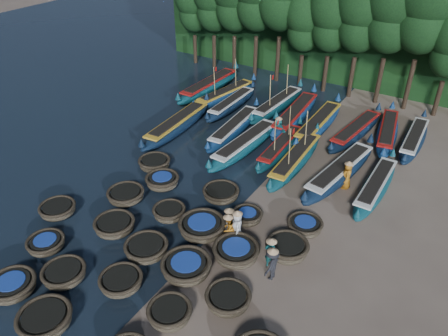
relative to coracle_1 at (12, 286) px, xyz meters
The scene contains 51 objects.
ground 10.48m from the coracle_1, 59.25° to the left, with size 120.00×120.00×0.00m, color #7B695A.
foliage_wall 33.25m from the coracle_1, 80.65° to the left, with size 40.00×3.00×10.00m, color black.
coracle_1 is the anchor object (origin of this frame).
coracle_2 2.70m from the coracle_1, ahead, with size 2.27×2.27×0.77m.
coracle_5 2.84m from the coracle_1, 111.84° to the left, with size 1.97×1.97×0.64m.
coracle_6 2.18m from the coracle_1, 52.40° to the left, with size 2.24×2.24×0.71m.
coracle_7 4.72m from the coracle_1, 36.19° to the left, with size 2.21×2.21×0.65m.
coracle_8 7.22m from the coracle_1, 20.61° to the left, with size 2.25×2.25×0.75m.
coracle_10 5.52m from the coracle_1, 119.95° to the left, with size 2.31×2.31×0.65m.
coracle_11 5.49m from the coracle_1, 80.79° to the left, with size 2.54×2.54×0.73m.
coracle_12 6.03m from the coracle_1, 55.28° to the left, with size 2.49×2.49×0.76m.
coracle_13 7.66m from the coracle_1, 40.46° to the left, with size 2.61×2.61×0.81m.
coracle_14 9.51m from the coracle_1, 28.04° to the left, with size 2.19×2.19×0.70m.
coracle_15 7.74m from the coracle_1, 93.55° to the left, with size 2.41×2.41×0.70m.
coracle_16 8.22m from the coracle_1, 71.51° to the left, with size 1.82×1.82×0.71m.
coracle_17 9.08m from the coracle_1, 57.76° to the left, with size 2.74×2.74×0.82m.
coracle_18 10.12m from the coracle_1, 44.13° to the left, with size 2.77×2.77×0.81m.
coracle_19 12.58m from the coracle_1, 42.77° to the left, with size 2.28×2.28×0.84m.
coracle_20 11.27m from the coracle_1, 96.38° to the left, with size 2.49×2.49×0.75m.
coracle_21 9.90m from the coracle_1, 87.46° to the left, with size 2.48×2.48×0.77m.
coracle_22 11.50m from the coracle_1, 69.47° to the left, with size 2.21×2.21×0.69m.
coracle_23 11.64m from the coracle_1, 57.08° to the left, with size 1.92×1.92×0.65m.
coracle_24 14.13m from the coracle_1, 49.06° to the left, with size 2.11×2.11×0.68m.
long_boat_2 16.33m from the coracle_1, 100.85° to the left, with size 2.10×8.88×1.57m.
long_boat_3 17.89m from the coracle_1, 87.92° to the left, with size 1.97×8.09×1.43m.
long_boat_4 16.39m from the coracle_1, 81.03° to the left, with size 2.03×8.62×1.52m.
long_boat_5 17.85m from the coracle_1, 74.79° to the left, with size 1.58×7.35×3.12m.
long_boat_6 17.34m from the coracle_1, 68.98° to the left, with size 1.76×8.29×3.52m.
long_boat_7 18.67m from the coracle_1, 60.73° to the left, with size 2.74×8.74×1.55m.
long_boat_8 19.65m from the coracle_1, 54.53° to the left, with size 1.33×7.59×1.33m.
long_boat_9 23.92m from the coracle_1, 102.48° to the left, with size 1.79×9.18×1.62m.
long_boat_10 22.85m from the coracle_1, 97.68° to the left, with size 2.68×7.83×3.37m.
long_boat_11 21.46m from the coracle_1, 94.57° to the left, with size 1.43×7.57×1.33m.
long_boat_12 23.19m from the coracle_1, 86.23° to the left, with size 1.88×8.33×3.54m.
long_boat_13 22.34m from the coracle_1, 80.86° to the left, with size 2.22×9.16×1.62m.
long_boat_14 22.30m from the coracle_1, 75.41° to the left, with size 1.65×8.78×1.55m.
long_boat_15 23.58m from the coracle_1, 69.49° to the left, with size 2.41×8.05×1.43m.
long_boat_16 25.25m from the coracle_1, 66.14° to the left, with size 2.70×7.83×1.40m.
long_boat_17 26.03m from the coracle_1, 62.41° to the left, with size 1.55×7.60×1.34m.
fisherman_0 10.57m from the coracle_1, 51.11° to the left, with size 0.96×1.05×1.99m.
fisherman_1 11.62m from the coracle_1, 40.11° to the left, with size 0.65×0.52×1.83m.
fisherman_2 10.13m from the coracle_1, 51.91° to the left, with size 0.60×0.77×1.77m.
fisherman_3 11.52m from the coracle_1, 36.60° to the left, with size 0.68×1.13×1.90m.
fisherman_4 10.37m from the coracle_1, 54.54° to the left, with size 0.73×0.98×1.75m.
fisherman_5 19.16m from the coracle_1, 78.87° to the left, with size 1.69×0.97×1.94m.
fisherman_6 18.46m from the coracle_1, 58.11° to the left, with size 0.78×0.98×1.94m.
tree_0 31.38m from the coracle_1, 110.16° to the left, with size 3.68×3.68×8.68m.
tree_5 29.54m from the coracle_1, 88.31° to the left, with size 3.68×3.68×8.68m.
tree_6 29.83m from the coracle_1, 83.79° to the left, with size 4.09×4.09×9.65m.
tree_7 30.30m from the coracle_1, 79.35° to the left, with size 4.51×4.51×10.63m.
tree_8 30.96m from the coracle_1, 75.03° to the left, with size 4.92×4.92×11.60m.
Camera 1 is at (9.61, -15.32, 15.19)m, focal length 35.00 mm.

